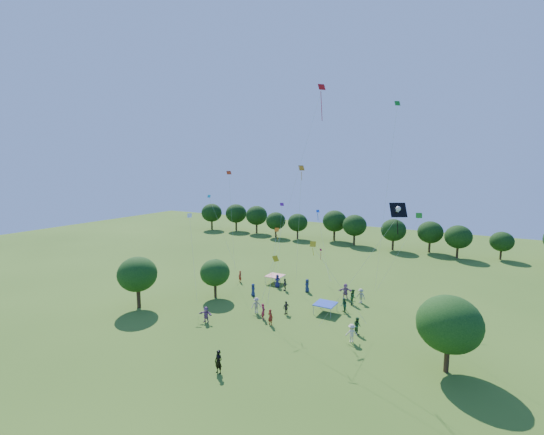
{
  "coord_description": "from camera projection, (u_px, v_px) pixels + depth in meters",
  "views": [
    {
      "loc": [
        17.76,
        -17.4,
        16.07
      ],
      "look_at": [
        0.0,
        14.0,
        11.0
      ],
      "focal_mm": 24.0,
      "sensor_mm": 36.0,
      "label": 1
    }
  ],
  "objects": [
    {
      "name": "small_kite_10",
      "position": [
        300.0,
        189.0,
        42.92
      ],
      "size": [
        2.45,
        3.64,
        14.91
      ],
      "color": "orange"
    },
    {
      "name": "man_in_black",
      "position": [
        218.0,
        362.0,
        28.37
      ],
      "size": [
        0.73,
        0.49,
        1.88
      ],
      "primitive_type": "imported",
      "rotation": [
        0.0,
        0.0,
        -0.06
      ],
      "color": "black",
      "rests_on": "ground"
    },
    {
      "name": "crowd_person_2",
      "position": [
        344.0,
        305.0,
        40.19
      ],
      "size": [
        0.8,
        0.93,
        1.65
      ],
      "primitive_type": "imported",
      "rotation": [
        0.0,
        0.0,
        5.25
      ],
      "color": "#225133",
      "rests_on": "ground"
    },
    {
      "name": "crowd_person_9",
      "position": [
        352.0,
        333.0,
        33.44
      ],
      "size": [
        1.23,
        1.03,
        1.73
      ],
      "primitive_type": "imported",
      "rotation": [
        0.0,
        0.0,
        3.7
      ],
      "color": "beige",
      "rests_on": "ground"
    },
    {
      "name": "treeline",
      "position": [
        365.0,
        226.0,
        73.95
      ],
      "size": [
        88.01,
        8.77,
        6.77
      ],
      "color": "#422B19",
      "rests_on": "ground"
    },
    {
      "name": "crowd_person_6",
      "position": [
        277.0,
        281.0,
        48.65
      ],
      "size": [
        0.97,
        0.86,
        1.74
      ],
      "primitive_type": "imported",
      "rotation": [
        0.0,
        0.0,
        0.58
      ],
      "color": "navy",
      "rests_on": "ground"
    },
    {
      "name": "crowd_person_11",
      "position": [
        206.0,
        314.0,
        37.73
      ],
      "size": [
        1.62,
        0.77,
        1.67
      ],
      "primitive_type": "imported",
      "rotation": [
        0.0,
        0.0,
        0.14
      ],
      "color": "#844D85",
      "rests_on": "ground"
    },
    {
      "name": "small_kite_8",
      "position": [
        230.0,
        191.0,
        50.11
      ],
      "size": [
        1.12,
        0.75,
        14.17
      ],
      "color": "red"
    },
    {
      "name": "small_kite_5",
      "position": [
        281.0,
        217.0,
        51.27
      ],
      "size": [
        1.69,
        4.1,
        9.64
      ],
      "color": "#791583"
    },
    {
      "name": "small_kite_2",
      "position": [
        321.0,
        257.0,
        33.74
      ],
      "size": [
        4.99,
        2.44,
        7.9
      ],
      "color": "gold"
    },
    {
      "name": "small_kite_11",
      "position": [
        391.0,
        156.0,
        39.72
      ],
      "size": [
        2.14,
        1.38,
        21.67
      ],
      "color": "#157818"
    },
    {
      "name": "tent_red_stripe",
      "position": [
        275.0,
        276.0,
        50.4
      ],
      "size": [
        2.2,
        2.2,
        1.1
      ],
      "color": "#F8411D",
      "rests_on": "ground"
    },
    {
      "name": "crowd_person_15",
      "position": [
        256.0,
        305.0,
        40.08
      ],
      "size": [
        1.17,
        1.22,
        1.79
      ],
      "primitive_type": "imported",
      "rotation": [
        0.0,
        0.0,
        0.84
      ],
      "color": "#A69485",
      "rests_on": "ground"
    },
    {
      "name": "crowd_person_14",
      "position": [
        353.0,
        297.0,
        42.52
      ],
      "size": [
        0.65,
        0.99,
        1.86
      ],
      "primitive_type": "imported",
      "rotation": [
        0.0,
        0.0,
        1.75
      ],
      "color": "#265123",
      "rests_on": "ground"
    },
    {
      "name": "crowd_person_3",
      "position": [
        361.0,
        296.0,
        43.04
      ],
      "size": [
        1.25,
        0.82,
        1.76
      ],
      "primitive_type": "imported",
      "rotation": [
        0.0,
        0.0,
        5.99
      ],
      "color": "#A7A285",
      "rests_on": "ground"
    },
    {
      "name": "crowd_person_0",
      "position": [
        307.0,
        286.0,
        46.83
      ],
      "size": [
        0.47,
        0.85,
        1.71
      ],
      "primitive_type": "imported",
      "rotation": [
        0.0,
        0.0,
        4.73
      ],
      "color": "navy",
      "rests_on": "ground"
    },
    {
      "name": "crowd_person_4",
      "position": [
        286.0,
        308.0,
        39.75
      ],
      "size": [
        0.73,
        0.97,
        1.5
      ],
      "primitive_type": "imported",
      "rotation": [
        0.0,
        0.0,
        4.29
      ],
      "color": "#423B34",
      "rests_on": "ground"
    },
    {
      "name": "small_kite_6",
      "position": [
        191.0,
        230.0,
        43.31
      ],
      "size": [
        4.28,
        3.83,
        9.14
      ],
      "color": "white"
    },
    {
      "name": "small_kite_1",
      "position": [
        275.0,
        243.0,
        39.04
      ],
      "size": [
        0.53,
        2.32,
        8.21
      ],
      "color": "orange"
    },
    {
      "name": "near_tree_east",
      "position": [
        449.0,
        324.0,
        28.14
      ],
      "size": [
        4.9,
        4.9,
        6.18
      ],
      "color": "#422B19",
      "rests_on": "ground"
    },
    {
      "name": "crowd_person_12",
      "position": [
        253.0,
        290.0,
        45.4
      ],
      "size": [
        0.82,
        0.87,
        1.58
      ],
      "primitive_type": "imported",
      "rotation": [
        0.0,
        0.0,
        2.25
      ],
      "color": "navy",
      "rests_on": "ground"
    },
    {
      "name": "small_kite_9",
      "position": [
        275.0,
        263.0,
        36.98
      ],
      "size": [
        1.79,
        0.96,
        5.77
      ],
      "color": "#DEAC0B"
    },
    {
      "name": "tent_blue",
      "position": [
        325.0,
        304.0,
        40.09
      ],
      "size": [
        2.2,
        2.2,
        1.1
      ],
      "color": "#1B39B0",
      "rests_on": "ground"
    },
    {
      "name": "small_kite_4",
      "position": [
        320.0,
        226.0,
        47.18
      ],
      "size": [
        2.43,
        1.06,
        9.18
      ],
      "color": "blue"
    },
    {
      "name": "crowd_person_13",
      "position": [
        240.0,
        277.0,
        50.82
      ],
      "size": [
        0.71,
        0.61,
        1.61
      ],
      "primitive_type": "imported",
      "rotation": [
        0.0,
        0.0,
        5.84
      ],
      "color": "maroon",
      "rests_on": "ground"
    },
    {
      "name": "near_tree_west",
      "position": [
        137.0,
        274.0,
        41.2
      ],
      "size": [
        4.39,
        4.39,
        5.95
      ],
      "color": "#422B19",
      "rests_on": "ground"
    },
    {
      "name": "small_kite_0",
      "position": [
        322.0,
        256.0,
        50.33
      ],
      "size": [
        3.03,
        3.6,
        3.37
      ],
      "color": "red"
    },
    {
      "name": "pirate_kite",
      "position": [
        397.0,
        212.0,
        28.43
      ],
      "size": [
        7.49,
        1.5,
        11.95
      ],
      "color": "black"
    },
    {
      "name": "small_kite_7",
      "position": [
        217.0,
        217.0,
        50.23
      ],
      "size": [
        3.31,
        2.29,
        10.92
      ],
      "color": "#0DA8CA"
    },
    {
      "name": "ground",
      "position": [
        175.0,
        394.0,
        25.9
      ],
      "size": [
        160.0,
        160.0,
        0.0
      ],
      "primitive_type": "plane",
      "color": "#466B1F"
    },
    {
      "name": "red_high_kite",
      "position": [
        311.0,
        128.0,
        38.09
      ],
      "size": [
        4.27,
        6.99,
        23.39
      ],
      "color": "red"
    },
    {
      "name": "crowd_person_5",
      "position": [
        345.0,
        291.0,
        44.55
      ],
      "size": [
        1.85,
        1.19,
        1.86
      ],
      "primitive_type": "imported",
      "rotation": [
        0.0,
        0.0,
        0.36
      ],
      "color": "#844D7A",
      "rests_on": "ground"
    },
    {
      "name": "near_tree_north",
      "position": [
        215.0,
        273.0,
        44.57
      ],
      "size": [
        3.64,
        3.64,
        4.81
      ],
      "color": "#422B19",
      "rests_on": "ground"
    },
    {
      "name": "crowd_person_1",
      "position": [
        263.0,
        311.0,
        38.5
      ],
      "size": [
        0.59,
        0.73,
        1.7
      ],
      "primitive_type": "imported",
      "rotation": [
        0.0,
        0.0,
        1.89
      ],
      "color": "maroon",
      "rests_on": "ground"
    },
    {
      "name": "crowd_person_8",
      "position": [
        357.0,
        325.0,
        35.16
      ],
      "size": [
        0.89,
        0.88,
        1.64
      ],
      "primitive_type": "imported",
      "rotation": [
        0.0,
        0.0,
        2.38
      ],
      "color": "#214D25",
      "rests_on": "ground"
    },
    {
      "name": "crowd_person_10",
      "position": [
        285.0,
        285.0,
        47.31
      ],
      "size": [
        0.65,
        1.04,
        1.65
      ],
      "primitive_type": "imported",
      "rotation": [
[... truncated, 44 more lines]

